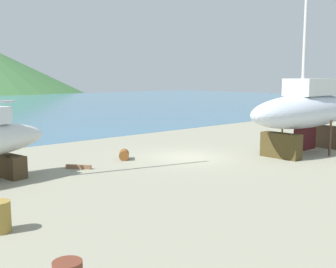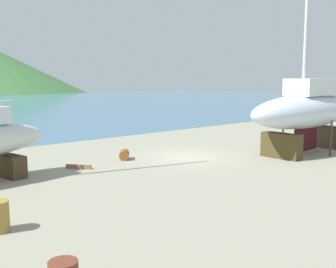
# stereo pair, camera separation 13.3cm
# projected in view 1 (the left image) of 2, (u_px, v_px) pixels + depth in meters

# --- Properties ---
(ground_plane) EXTENTS (50.00, 50.00, 0.00)m
(ground_plane) POSITION_uv_depth(u_px,v_px,m) (237.00, 167.00, 20.22)
(ground_plane) COLOR gray
(sailboat_small_center) EXTENTS (10.13, 3.16, 14.58)m
(sailboat_small_center) POSITION_uv_depth(u_px,v_px,m) (307.00, 110.00, 24.03)
(sailboat_small_center) COLOR #473A1C
(sailboat_small_center) RESTS_ON ground
(worker) EXTENTS (0.48, 0.48, 1.67)m
(worker) POSITION_uv_depth(u_px,v_px,m) (310.00, 125.00, 30.35)
(worker) COLOR orange
(worker) RESTS_ON ground
(barrel_tipped_left) EXTENTS (0.90, 0.96, 0.52)m
(barrel_tipped_left) POSITION_uv_depth(u_px,v_px,m) (124.00, 155.00, 22.14)
(barrel_tipped_left) COLOR brown
(barrel_tipped_left) RESTS_ON ground
(timber_short_skew) EXTENTS (0.90, 1.06, 0.19)m
(timber_short_skew) POSITION_uv_depth(u_px,v_px,m) (79.00, 167.00, 19.92)
(timber_short_skew) COLOR brown
(timber_short_skew) RESTS_ON ground
(timber_long_aft) EXTENTS (1.50, 1.67, 0.15)m
(timber_long_aft) POSITION_uv_depth(u_px,v_px,m) (323.00, 134.00, 31.34)
(timber_long_aft) COLOR #836249
(timber_long_aft) RESTS_ON ground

